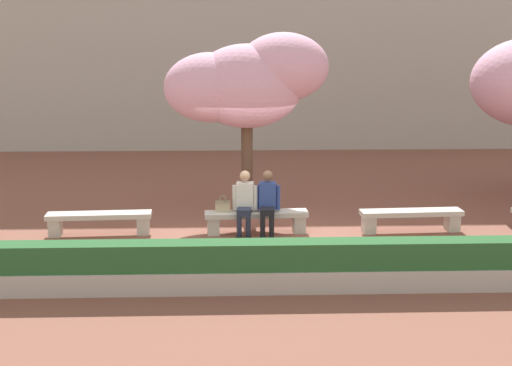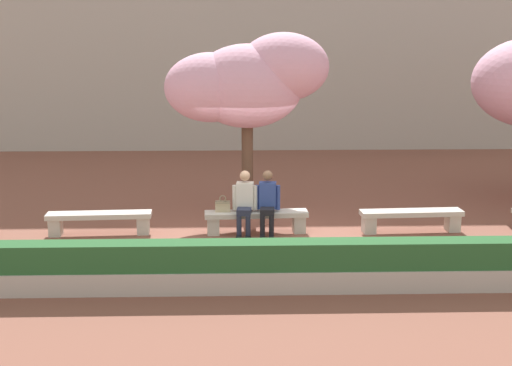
{
  "view_description": "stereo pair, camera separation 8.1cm",
  "coord_description": "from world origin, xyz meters",
  "px_view_note": "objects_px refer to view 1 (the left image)",
  "views": [
    {
      "loc": [
        -0.51,
        -14.0,
        4.0
      ],
      "look_at": [
        0.0,
        0.2,
        1.0
      ],
      "focal_mm": 50.0,
      "sensor_mm": 36.0,
      "label": 1
    },
    {
      "loc": [
        -0.43,
        -14.01,
        4.0
      ],
      "look_at": [
        0.0,
        0.2,
        1.0
      ],
      "focal_mm": 50.0,
      "sensor_mm": 36.0,
      "label": 2
    }
  ],
  "objects_px": {
    "stone_bench_near_east": "(411,217)",
    "person_seated_right": "(268,200)",
    "stone_bench_near_west": "(99,220)",
    "cherry_tree_main": "(247,82)",
    "stone_bench_center": "(256,218)",
    "handbag": "(223,205)",
    "person_seated_left": "(245,200)"
  },
  "relations": [
    {
      "from": "person_seated_left",
      "to": "cherry_tree_main",
      "type": "bearing_deg",
      "value": 87.14
    },
    {
      "from": "stone_bench_center",
      "to": "person_seated_left",
      "type": "height_order",
      "value": "person_seated_left"
    },
    {
      "from": "stone_bench_near_west",
      "to": "cherry_tree_main",
      "type": "distance_m",
      "value": 4.3
    },
    {
      "from": "person_seated_right",
      "to": "handbag",
      "type": "relative_size",
      "value": 3.81
    },
    {
      "from": "stone_bench_center",
      "to": "person_seated_right",
      "type": "xyz_separation_m",
      "value": [
        0.22,
        -0.05,
        0.39
      ]
    },
    {
      "from": "stone_bench_center",
      "to": "person_seated_left",
      "type": "xyz_separation_m",
      "value": [
        -0.24,
        -0.05,
        0.39
      ]
    },
    {
      "from": "stone_bench_near_east",
      "to": "person_seated_left",
      "type": "bearing_deg",
      "value": -179.11
    },
    {
      "from": "stone_bench_center",
      "to": "person_seated_right",
      "type": "distance_m",
      "value": 0.45
    },
    {
      "from": "handbag",
      "to": "person_seated_left",
      "type": "bearing_deg",
      "value": -8.93
    },
    {
      "from": "cherry_tree_main",
      "to": "person_seated_left",
      "type": "bearing_deg",
      "value": -92.86
    },
    {
      "from": "person_seated_right",
      "to": "stone_bench_near_east",
      "type": "bearing_deg",
      "value": 1.04
    },
    {
      "from": "stone_bench_near_east",
      "to": "cherry_tree_main",
      "type": "distance_m",
      "value": 4.53
    },
    {
      "from": "stone_bench_near_west",
      "to": "person_seated_left",
      "type": "xyz_separation_m",
      "value": [
        2.94,
        -0.05,
        0.39
      ]
    },
    {
      "from": "stone_bench_near_west",
      "to": "stone_bench_near_east",
      "type": "relative_size",
      "value": 1.0
    },
    {
      "from": "stone_bench_near_west",
      "to": "person_seated_right",
      "type": "distance_m",
      "value": 3.42
    },
    {
      "from": "stone_bench_center",
      "to": "handbag",
      "type": "distance_m",
      "value": 0.73
    },
    {
      "from": "person_seated_right",
      "to": "stone_bench_center",
      "type": "bearing_deg",
      "value": 166.63
    },
    {
      "from": "stone_bench_near_west",
      "to": "person_seated_right",
      "type": "relative_size",
      "value": 1.64
    },
    {
      "from": "stone_bench_near_east",
      "to": "person_seated_left",
      "type": "relative_size",
      "value": 1.64
    },
    {
      "from": "stone_bench_near_west",
      "to": "cherry_tree_main",
      "type": "xyz_separation_m",
      "value": [
        3.02,
        1.54,
        2.65
      ]
    },
    {
      "from": "stone_bench_near_west",
      "to": "handbag",
      "type": "distance_m",
      "value": 2.51
    },
    {
      "from": "stone_bench_near_east",
      "to": "person_seated_left",
      "type": "height_order",
      "value": "person_seated_left"
    },
    {
      "from": "stone_bench_near_west",
      "to": "stone_bench_center",
      "type": "relative_size",
      "value": 1.0
    },
    {
      "from": "person_seated_left",
      "to": "handbag",
      "type": "xyz_separation_m",
      "value": [
        -0.44,
        0.07,
        -0.12
      ]
    },
    {
      "from": "handbag",
      "to": "stone_bench_near_west",
      "type": "bearing_deg",
      "value": -179.62
    },
    {
      "from": "stone_bench_near_east",
      "to": "person_seated_right",
      "type": "relative_size",
      "value": 1.64
    },
    {
      "from": "stone_bench_near_east",
      "to": "handbag",
      "type": "distance_m",
      "value": 3.86
    },
    {
      "from": "stone_bench_near_west",
      "to": "handbag",
      "type": "height_order",
      "value": "handbag"
    },
    {
      "from": "person_seated_right",
      "to": "handbag",
      "type": "distance_m",
      "value": 0.92
    },
    {
      "from": "person_seated_left",
      "to": "person_seated_right",
      "type": "relative_size",
      "value": 1.0
    },
    {
      "from": "stone_bench_near_east",
      "to": "person_seated_right",
      "type": "distance_m",
      "value": 2.98
    },
    {
      "from": "stone_bench_near_east",
      "to": "cherry_tree_main",
      "type": "xyz_separation_m",
      "value": [
        -3.33,
        1.54,
        2.65
      ]
    }
  ]
}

